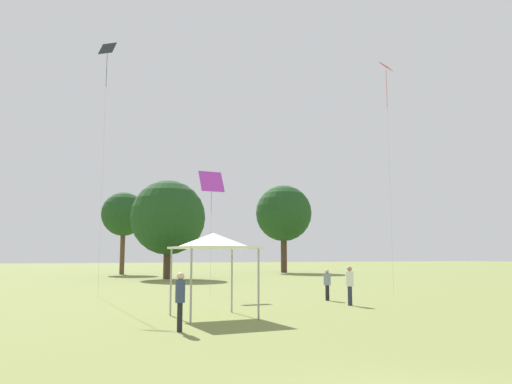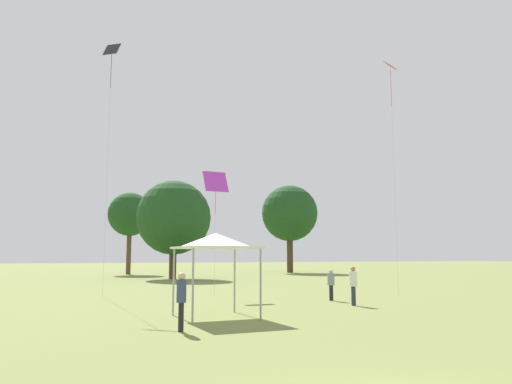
% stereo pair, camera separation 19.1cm
% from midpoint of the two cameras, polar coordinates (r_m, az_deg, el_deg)
% --- Properties ---
extents(person_standing_0, '(0.49, 0.49, 1.53)m').
position_cam_midpoint_polar(person_standing_0, '(25.23, 8.79, -10.13)').
color(person_standing_0, black).
rests_on(person_standing_0, ground).
extents(person_standing_1, '(0.38, 0.38, 1.72)m').
position_cam_midpoint_polar(person_standing_1, '(22.93, 11.29, -10.07)').
color(person_standing_1, '#282D42').
rests_on(person_standing_1, ground).
extents(person_standing_4, '(0.40, 0.40, 1.71)m').
position_cam_midpoint_polar(person_standing_4, '(15.05, -8.16, -11.60)').
color(person_standing_4, black).
rests_on(person_standing_4, ground).
extents(canopy_tent, '(2.88, 2.88, 3.01)m').
position_cam_midpoint_polar(canopy_tent, '(18.29, -4.29, -5.66)').
color(canopy_tent, white).
rests_on(canopy_tent, ground).
extents(kite_1, '(1.00, 0.92, 14.29)m').
position_cam_midpoint_polar(kite_1, '(30.46, -16.01, 14.23)').
color(kite_1, '#1E2328').
rests_on(kite_1, ground).
extents(kite_2, '(1.44, 0.76, 7.05)m').
position_cam_midpoint_polar(kite_2, '(28.78, -4.45, 1.04)').
color(kite_2, '#B738C6').
rests_on(kite_2, ground).
extents(kite_4, '(0.90, 0.86, 13.37)m').
position_cam_midpoint_polar(kite_4, '(30.56, 15.33, 12.14)').
color(kite_4, red).
rests_on(kite_4, ground).
extents(distant_tree_0, '(7.13, 7.13, 9.40)m').
position_cam_midpoint_polar(distant_tree_0, '(48.69, -9.28, -2.91)').
color(distant_tree_0, '#473323').
rests_on(distant_tree_0, ground).
extents(distant_tree_1, '(5.18, 5.18, 9.68)m').
position_cam_midpoint_polar(distant_tree_1, '(61.34, -14.12, -2.52)').
color(distant_tree_1, brown).
rests_on(distant_tree_1, ground).
extents(distant_tree_2, '(7.30, 7.30, 11.35)m').
position_cam_midpoint_polar(distant_tree_2, '(65.40, 3.95, -2.47)').
color(distant_tree_2, '#473323').
rests_on(distant_tree_2, ground).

